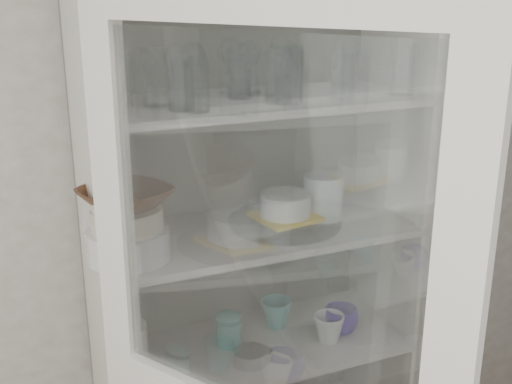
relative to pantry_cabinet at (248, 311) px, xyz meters
name	(u,v)px	position (x,y,z in m)	size (l,w,h in m)	color
wall_back	(172,202)	(-0.20, 0.16, 0.36)	(3.60, 0.02, 2.60)	#A39D90
pantry_cabinet	(248,311)	(0.00, 0.00, 0.00)	(1.00, 0.45, 2.10)	silver
tumbler_0	(182,85)	(-0.26, -0.18, 0.79)	(0.07, 0.07, 0.13)	silver
tumbler_1	(197,86)	(-0.23, -0.21, 0.79)	(0.06, 0.06, 0.13)	silver
tumbler_2	(181,83)	(-0.26, -0.17, 0.79)	(0.07, 0.07, 0.14)	silver
tumbler_3	(289,75)	(0.04, -0.20, 0.80)	(0.08, 0.08, 0.15)	silver
tumbler_4	(279,76)	(0.02, -0.18, 0.79)	(0.07, 0.07, 0.14)	silver
tumbler_5	(343,76)	(0.21, -0.19, 0.79)	(0.06, 0.06, 0.13)	silver
tumbler_6	(402,69)	(0.41, -0.19, 0.79)	(0.07, 0.07, 0.15)	silver
tumbler_7	(118,80)	(-0.40, -0.08, 0.80)	(0.07, 0.07, 0.15)	silver
tumbler_8	(157,77)	(-0.29, -0.08, 0.80)	(0.08, 0.08, 0.15)	silver
tumbler_9	(240,73)	(-0.05, -0.06, 0.79)	(0.07, 0.07, 0.14)	silver
tumbler_10	(283,70)	(0.08, -0.08, 0.80)	(0.08, 0.08, 0.15)	silver
tumbler_11	(291,73)	(0.10, -0.09, 0.79)	(0.07, 0.07, 0.14)	silver
goblet_0	(194,67)	(-0.16, 0.02, 0.81)	(0.08, 0.08, 0.17)	silver
goblet_1	(231,63)	(-0.05, 0.01, 0.81)	(0.08, 0.08, 0.18)	silver
goblet_2	(249,64)	(0.01, 0.01, 0.81)	(0.08, 0.08, 0.17)	silver
goblet_3	(348,59)	(0.35, 0.01, 0.81)	(0.08, 0.08, 0.17)	silver
plate_stack_front	(129,244)	(-0.41, -0.14, 0.36)	(0.23, 0.23, 0.08)	white
plate_stack_back	(115,223)	(-0.41, 0.03, 0.36)	(0.19, 0.19, 0.08)	white
cream_bowl	(127,219)	(-0.41, -0.14, 0.43)	(0.19, 0.19, 0.06)	beige
terracotta_bowl	(126,198)	(-0.41, -0.14, 0.49)	(0.23, 0.23, 0.06)	#4E2A17
glass_platter	(285,221)	(0.09, -0.08, 0.33)	(0.35, 0.35, 0.02)	silver
yellow_trivet	(285,216)	(0.09, -0.08, 0.35)	(0.17, 0.17, 0.01)	gold
white_ramekin	(285,204)	(0.09, -0.08, 0.39)	(0.16, 0.16, 0.07)	white
grey_bowl_stack	(323,196)	(0.23, -0.07, 0.39)	(0.12, 0.12, 0.14)	silver
mug_blue	(341,320)	(0.28, -0.12, -0.03)	(0.11, 0.11, 0.09)	#1E138E
mug_teal	(276,313)	(0.10, 0.00, -0.03)	(0.11, 0.11, 0.10)	teal
mug_white	(329,328)	(0.22, -0.15, -0.03)	(0.10, 0.10, 0.09)	white
teal_jar	(229,331)	(-0.09, -0.04, -0.03)	(0.08, 0.08, 0.10)	teal
measuring_cups	(250,356)	(-0.07, -0.17, -0.06)	(0.11, 0.11, 0.04)	#B6B6B6
white_canister	(129,346)	(-0.41, -0.04, -0.01)	(0.12, 0.12, 0.14)	white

